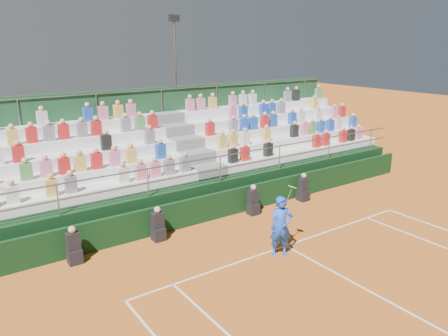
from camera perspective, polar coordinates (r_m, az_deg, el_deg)
ground at (r=14.47m, az=8.06°, el=-10.05°), size 90.00×90.00×0.00m
courtside_wall at (r=16.55m, az=0.59°, el=-4.57°), size 20.00×0.15×1.00m
line_officials at (r=15.58m, az=-2.07°, el=-6.01°), size 9.80×0.40×1.19m
grandstand at (r=18.95m, az=-5.10°, el=-0.05°), size 20.00×5.20×4.40m
tennis_player at (r=13.47m, az=7.48°, el=-7.59°), size 0.94×0.70×2.22m
floodlight_mast at (r=25.57m, az=-6.35°, el=12.02°), size 0.60×0.25×7.81m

